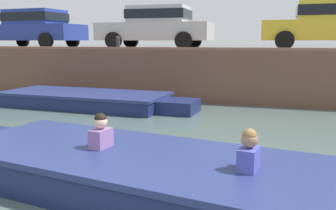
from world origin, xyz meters
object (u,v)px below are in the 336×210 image
object	(u,v)px
car_left_inner_silver	(157,26)
car_centre_yellow	(325,23)
car_leftmost_blue	(34,27)
mooring_bollard_mid	(118,42)
boat_moored_west_navy	(91,100)
motorboat_passing	(139,171)

from	to	relation	value
car_left_inner_silver	car_centre_yellow	size ratio (longest dim) A/B	1.10
car_left_inner_silver	car_centre_yellow	bearing A→B (deg)	-0.01
car_leftmost_blue	mooring_bollard_mid	xyz separation A→B (m)	(4.60, -1.65, -0.61)
car_centre_yellow	boat_moored_west_navy	bearing A→B (deg)	-151.87
motorboat_passing	car_centre_yellow	size ratio (longest dim) A/B	1.87
car_left_inner_silver	mooring_bollard_mid	size ratio (longest dim) A/B	9.61
boat_moored_west_navy	car_left_inner_silver	xyz separation A→B (m)	(0.84, 3.57, 2.31)
car_leftmost_blue	car_left_inner_silver	xyz separation A→B (m)	(5.41, 0.01, -0.00)
car_centre_yellow	mooring_bollard_mid	distance (m)	6.88
boat_moored_west_navy	mooring_bollard_mid	xyz separation A→B (m)	(0.03, 1.91, 1.71)
boat_moored_west_navy	mooring_bollard_mid	bearing A→B (deg)	89.22
car_left_inner_silver	car_centre_yellow	world-z (taller)	same
motorboat_passing	car_leftmost_blue	world-z (taller)	car_leftmost_blue
car_centre_yellow	mooring_bollard_mid	bearing A→B (deg)	-166.03
boat_moored_west_navy	mooring_bollard_mid	world-z (taller)	mooring_bollard_mid
motorboat_passing	car_leftmost_blue	size ratio (longest dim) A/B	1.65
boat_moored_west_navy	car_leftmost_blue	distance (m)	6.24
car_centre_yellow	mooring_bollard_mid	world-z (taller)	car_centre_yellow
boat_moored_west_navy	car_centre_yellow	distance (m)	7.91
car_leftmost_blue	car_left_inner_silver	size ratio (longest dim) A/B	1.03
mooring_bollard_mid	car_centre_yellow	bearing A→B (deg)	13.97
motorboat_passing	car_centre_yellow	xyz separation A→B (m)	(2.93, 9.06, 2.27)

